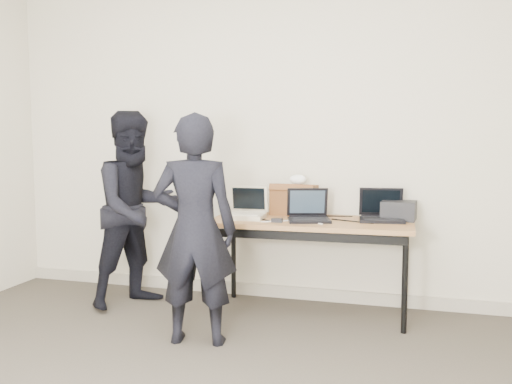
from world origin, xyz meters
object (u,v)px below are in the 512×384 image
at_px(equipment_box, 399,211).
at_px(person_typist, 195,230).
at_px(desk, 311,228).
at_px(leather_satchel, 294,199).
at_px(laptop_center, 308,213).
at_px(person_observer, 136,209).
at_px(laptop_beige, 246,212).
at_px(laptop_right, 381,213).

xyz_separation_m(equipment_box, person_typist, (-1.25, -0.97, -0.04)).
bearing_deg(desk, leather_satchel, 126.94).
height_order(laptop_center, person_observer, person_observer).
xyz_separation_m(laptop_beige, person_observer, (-0.87, -0.11, 0.00)).
distance_m(laptop_beige, equipment_box, 1.15).
bearing_deg(leather_satchel, laptop_beige, -137.57).
bearing_deg(equipment_box, person_typist, -141.99).
xyz_separation_m(desk, equipment_box, (0.63, 0.19, 0.13)).
relative_size(laptop_beige, leather_satchel, 0.84).
bearing_deg(equipment_box, laptop_center, -162.15).
bearing_deg(equipment_box, laptop_beige, -169.44).
distance_m(laptop_right, equipment_box, 0.13).
xyz_separation_m(laptop_right, leather_satchel, (-0.69, 0.09, 0.07)).
bearing_deg(laptop_center, laptop_right, 0.29).
height_order(equipment_box, person_observer, person_observer).
bearing_deg(desk, equipment_box, 15.48).
xyz_separation_m(laptop_center, person_observer, (-1.36, -0.12, -0.00)).
xyz_separation_m(equipment_box, person_observer, (-2.01, -0.33, -0.02)).
xyz_separation_m(laptop_beige, laptop_center, (0.49, 0.00, 0.01)).
height_order(desk, person_observer, person_observer).
distance_m(desk, laptop_right, 0.54).
xyz_separation_m(laptop_center, laptop_right, (0.52, 0.16, 0.00)).
distance_m(laptop_center, person_typist, 0.97).
distance_m(laptop_center, equipment_box, 0.68).
bearing_deg(person_typist, laptop_right, -150.88).
height_order(desk, equipment_box, equipment_box).
relative_size(laptop_center, person_typist, 0.25).
bearing_deg(laptop_beige, person_typist, -101.58).
xyz_separation_m(leather_satchel, equipment_box, (0.81, -0.04, -0.06)).
xyz_separation_m(desk, laptop_beige, (-0.51, -0.02, 0.11)).
relative_size(desk, person_observer, 0.98).
height_order(laptop_beige, person_typist, person_typist).
bearing_deg(laptop_beige, desk, -1.12).
relative_size(laptop_center, person_observer, 0.24).
xyz_separation_m(laptop_beige, laptop_right, (1.01, 0.16, 0.01)).
xyz_separation_m(desk, leather_satchel, (-0.18, 0.23, 0.19)).
bearing_deg(person_typist, leather_satchel, -123.69).
relative_size(laptop_beige, equipment_box, 1.26).
bearing_deg(laptop_right, person_typist, -147.86).
distance_m(leather_satchel, person_observer, 1.26).
bearing_deg(laptop_beige, leather_satchel, 33.93).
xyz_separation_m(laptop_right, person_typist, (-1.12, -0.92, -0.02)).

